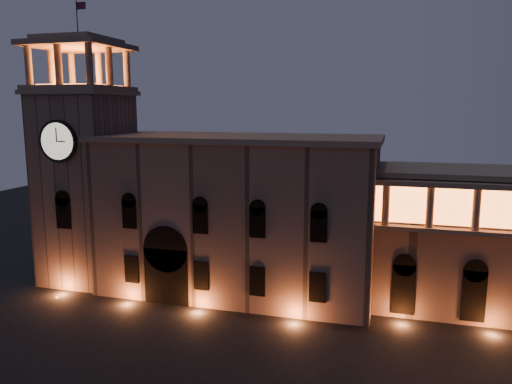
% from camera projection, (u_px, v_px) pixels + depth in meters
% --- Properties ---
extents(government_building, '(30.80, 12.80, 17.60)m').
position_uv_depth(government_building, '(237.00, 215.00, 55.53)').
color(government_building, '#795E4F').
rests_on(government_building, ground).
extents(clock_tower, '(9.80, 9.80, 32.40)m').
position_uv_depth(clock_tower, '(86.00, 177.00, 58.96)').
color(clock_tower, '#795E4F').
rests_on(clock_tower, ground).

